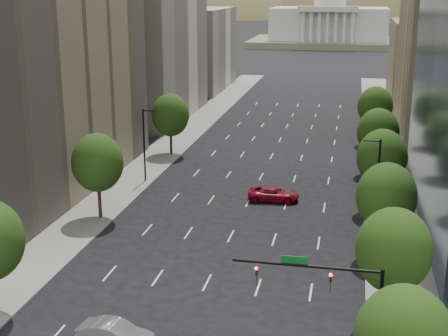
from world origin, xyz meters
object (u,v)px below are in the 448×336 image
Objects in this scene: capitol at (329,23)px; car_silver at (115,335)px; car_red_far at (273,194)px; traffic_signal at (339,294)px.

car_silver is at bearing -90.99° from capitol.
car_red_far is at bearing -89.19° from capitol.
capitol reaches higher than traffic_signal.
car_red_far is (2.66, -188.58, -7.80)m from capitol.
capitol is 10.67× the size of car_red_far.
car_silver is at bearing -178.60° from traffic_signal.
traffic_signal is 1.76× the size of car_silver.
traffic_signal is 1.62× the size of car_red_far.
capitol is at bearing 6.99° from car_silver.
car_silver is at bearing 163.01° from car_red_far.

